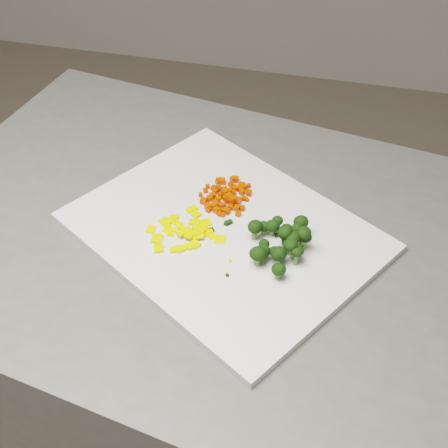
% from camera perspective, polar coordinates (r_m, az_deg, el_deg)
% --- Properties ---
extents(counter_block, '(1.02, 0.79, 0.90)m').
position_cam_1_polar(counter_block, '(1.27, -0.96, -15.48)').
color(counter_block, '#4D4D4A').
rests_on(counter_block, ground).
extents(cutting_board, '(0.52, 0.49, 0.01)m').
position_cam_1_polar(cutting_board, '(0.91, -0.00, -0.72)').
color(cutting_board, silver).
rests_on(cutting_board, counter_block).
extents(carrot_pile, '(0.09, 0.09, 0.03)m').
position_cam_1_polar(carrot_pile, '(0.94, 0.22, 2.93)').
color(carrot_pile, '#C02A02').
rests_on(carrot_pile, cutting_board).
extents(pepper_pile, '(0.11, 0.11, 0.01)m').
position_cam_1_polar(pepper_pile, '(0.89, -3.53, -0.54)').
color(pepper_pile, yellow).
rests_on(pepper_pile, cutting_board).
extents(broccoli_pile, '(0.11, 0.11, 0.05)m').
position_cam_1_polar(broccoli_pile, '(0.86, 6.05, -1.32)').
color(broccoli_pile, black).
rests_on(broccoli_pile, cutting_board).
extents(carrot_cube_0, '(0.01, 0.01, 0.01)m').
position_cam_1_polar(carrot_cube_0, '(0.97, -0.45, 3.24)').
color(carrot_cube_0, '#C02A02').
rests_on(carrot_cube_0, carrot_pile).
extents(carrot_cube_1, '(0.01, 0.01, 0.01)m').
position_cam_1_polar(carrot_cube_1, '(0.94, -0.54, 2.27)').
color(carrot_cube_1, '#C02A02').
rests_on(carrot_cube_1, carrot_pile).
extents(carrot_cube_2, '(0.01, 0.01, 0.01)m').
position_cam_1_polar(carrot_cube_2, '(0.98, 1.09, 4.09)').
color(carrot_cube_2, '#C02A02').
rests_on(carrot_cube_2, carrot_pile).
extents(carrot_cube_3, '(0.01, 0.01, 0.01)m').
position_cam_1_polar(carrot_cube_3, '(0.95, 0.06, 3.13)').
color(carrot_cube_3, '#C02A02').
rests_on(carrot_cube_3, carrot_pile).
extents(carrot_cube_4, '(0.01, 0.01, 0.01)m').
position_cam_1_polar(carrot_cube_4, '(0.93, 0.64, 2.14)').
color(carrot_cube_4, '#C02A02').
rests_on(carrot_cube_4, carrot_pile).
extents(carrot_cube_5, '(0.01, 0.01, 0.01)m').
position_cam_1_polar(carrot_cube_5, '(0.93, 0.39, 1.16)').
color(carrot_cube_5, '#C02A02').
rests_on(carrot_cube_5, carrot_pile).
extents(carrot_cube_6, '(0.01, 0.01, 0.01)m').
position_cam_1_polar(carrot_cube_6, '(0.97, 1.32, 3.32)').
color(carrot_cube_6, '#C02A02').
rests_on(carrot_cube_6, carrot_pile).
extents(carrot_cube_7, '(0.01, 0.01, 0.01)m').
position_cam_1_polar(carrot_cube_7, '(0.93, 1.74, 1.52)').
color(carrot_cube_7, '#C02A02').
rests_on(carrot_cube_7, carrot_pile).
extents(carrot_cube_8, '(0.01, 0.01, 0.01)m').
position_cam_1_polar(carrot_cube_8, '(0.96, -0.56, 3.43)').
color(carrot_cube_8, '#C02A02').
rests_on(carrot_cube_8, carrot_pile).
extents(carrot_cube_9, '(0.01, 0.01, 0.01)m').
position_cam_1_polar(carrot_cube_9, '(0.94, 0.08, 2.94)').
color(carrot_cube_9, '#C02A02').
rests_on(carrot_cube_9, carrot_pile).
extents(carrot_cube_10, '(0.01, 0.01, 0.01)m').
position_cam_1_polar(carrot_cube_10, '(0.94, 0.46, 2.51)').
color(carrot_cube_10, '#C02A02').
rests_on(carrot_cube_10, carrot_pile).
extents(carrot_cube_11, '(0.01, 0.01, 0.01)m').
position_cam_1_polar(carrot_cube_11, '(0.96, 0.52, 3.11)').
color(carrot_cube_11, '#C02A02').
rests_on(carrot_cube_11, carrot_pile).
extents(carrot_cube_12, '(0.01, 0.01, 0.01)m').
position_cam_1_polar(carrot_cube_12, '(0.92, -0.49, 1.07)').
color(carrot_cube_12, '#C02A02').
rests_on(carrot_cube_12, carrot_pile).
extents(carrot_cube_13, '(0.01, 0.01, 0.01)m').
position_cam_1_polar(carrot_cube_13, '(0.93, 0.57, 1.55)').
color(carrot_cube_13, '#C02A02').
rests_on(carrot_cube_13, carrot_pile).
extents(carrot_cube_14, '(0.01, 0.01, 0.01)m').
position_cam_1_polar(carrot_cube_14, '(0.93, 0.18, 1.16)').
color(carrot_cube_14, '#C02A02').
rests_on(carrot_cube_14, carrot_pile).
extents(carrot_cube_15, '(0.01, 0.01, 0.01)m').
position_cam_1_polar(carrot_cube_15, '(0.98, -0.34, 3.96)').
color(carrot_cube_15, '#C02A02').
rests_on(carrot_cube_15, carrot_pile).
extents(carrot_cube_16, '(0.01, 0.01, 0.01)m').
position_cam_1_polar(carrot_cube_16, '(0.93, 0.79, 2.28)').
color(carrot_cube_16, '#C02A02').
rests_on(carrot_cube_16, carrot_pile).
extents(carrot_cube_17, '(0.01, 0.01, 0.01)m').
position_cam_1_polar(carrot_cube_17, '(0.94, -0.03, 1.71)').
color(carrot_cube_17, '#C02A02').
rests_on(carrot_cube_17, carrot_pile).
extents(carrot_cube_18, '(0.01, 0.01, 0.01)m').
position_cam_1_polar(carrot_cube_18, '(0.93, -0.68, 1.26)').
color(carrot_cube_18, '#C02A02').
rests_on(carrot_cube_18, carrot_pile).
extents(carrot_cube_19, '(0.01, 0.01, 0.01)m').
position_cam_1_polar(carrot_cube_19, '(0.93, -0.21, 1.67)').
color(carrot_cube_19, '#C02A02').
rests_on(carrot_cube_19, carrot_pile).
extents(carrot_cube_20, '(0.01, 0.01, 0.01)m').
position_cam_1_polar(carrot_cube_20, '(0.96, -0.77, 3.03)').
color(carrot_cube_20, '#C02A02').
rests_on(carrot_cube_20, carrot_pile).
extents(carrot_cube_21, '(0.01, 0.01, 0.01)m').
position_cam_1_polar(carrot_cube_21, '(0.92, -0.11, 0.83)').
color(carrot_cube_21, '#C02A02').
rests_on(carrot_cube_21, carrot_pile).
extents(carrot_cube_22, '(0.01, 0.01, 0.01)m').
position_cam_1_polar(carrot_cube_22, '(0.92, 0.21, 1.18)').
color(carrot_cube_22, '#C02A02').
rests_on(carrot_cube_22, carrot_pile).
extents(carrot_cube_23, '(0.01, 0.01, 0.01)m').
position_cam_1_polar(carrot_cube_23, '(0.95, 1.87, 2.36)').
color(carrot_cube_23, '#C02A02').
rests_on(carrot_cube_23, carrot_pile).
extents(carrot_cube_24, '(0.01, 0.01, 0.01)m').
position_cam_1_polar(carrot_cube_24, '(0.97, 0.97, 3.42)').
color(carrot_cube_24, '#C02A02').
rests_on(carrot_cube_24, carrot_pile).
extents(carrot_cube_25, '(0.01, 0.01, 0.01)m').
position_cam_1_polar(carrot_cube_25, '(0.94, 0.38, 2.57)').
color(carrot_cube_25, '#C02A02').
rests_on(carrot_cube_25, carrot_pile).
extents(carrot_cube_26, '(0.01, 0.01, 0.01)m').
position_cam_1_polar(carrot_cube_26, '(0.97, -0.95, 3.32)').
color(carrot_cube_26, '#C02A02').
rests_on(carrot_cube_26, carrot_pile).
extents(carrot_cube_27, '(0.01, 0.01, 0.01)m').
position_cam_1_polar(carrot_cube_27, '(0.96, 2.30, 2.90)').
color(carrot_cube_27, '#C02A02').
rests_on(carrot_cube_27, carrot_pile).
extents(carrot_cube_28, '(0.01, 0.01, 0.01)m').
position_cam_1_polar(carrot_cube_28, '(0.93, 1.18, 1.46)').
color(carrot_cube_28, '#C02A02').
rests_on(carrot_cube_28, carrot_pile).
extents(carrot_cube_29, '(0.01, 0.01, 0.01)m').
position_cam_1_polar(carrot_cube_29, '(0.94, 1.07, 2.26)').
color(carrot_cube_29, '#C02A02').
rests_on(carrot_cube_29, carrot_pile).
extents(carrot_cube_30, '(0.01, 0.01, 0.01)m').
position_cam_1_polar(carrot_cube_30, '(0.97, -1.51, 3.45)').
color(carrot_cube_30, '#C02A02').
rests_on(carrot_cube_30, carrot_pile).
extents(carrot_cube_31, '(0.01, 0.01, 0.01)m').
position_cam_1_polar(carrot_cube_31, '(0.94, 1.22, 1.97)').
color(carrot_cube_31, '#C02A02').
rests_on(carrot_cube_31, carrot_pile).
extents(carrot_cube_32, '(0.01, 0.01, 0.01)m').
position_cam_1_polar(carrot_cube_32, '(0.93, 1.67, 1.41)').
color(carrot_cube_32, '#C02A02').
rests_on(carrot_cube_32, carrot_pile).
extents(carrot_cube_33, '(0.01, 0.01, 0.01)m').
position_cam_1_polar(carrot_cube_33, '(0.95, -1.04, 2.60)').
color(carrot_cube_33, '#C02A02').
rests_on(carrot_cube_33, carrot_pile).
extents(carrot_cube_34, '(0.01, 0.01, 0.01)m').
position_cam_1_polar(carrot_cube_34, '(0.98, 0.82, 4.15)').
color(carrot_cube_34, '#C02A02').
rests_on(carrot_cube_34, carrot_pile).
extents(carrot_cube_35, '(0.01, 0.01, 0.01)m').
position_cam_1_polar(carrot_cube_35, '(0.94, -0.74, 1.80)').
color(carrot_cube_35, '#C02A02').
rests_on(carrot_cube_35, carrot_pile).
extents(carrot_cube_36, '(0.01, 0.01, 0.01)m').
position_cam_1_polar(carrot_cube_36, '(0.94, -1.88, 2.11)').
color(carrot_cube_36, '#C02A02').
rests_on(carrot_cube_36, carrot_pile).
extents(carrot_cube_37, '(0.01, 0.01, 0.01)m').
position_cam_1_polar(carrot_cube_37, '(0.96, 0.97, 3.22)').
color(carrot_cube_37, '#C02A02').
rests_on(carrot_cube_37, carrot_pile).
extents(carrot_cube_38, '(0.01, 0.01, 0.01)m').
position_cam_1_polar(carrot_cube_38, '(0.98, -0.12, 3.91)').
color(carrot_cube_38, '#C02A02').
rests_on(carrot_cube_38, carrot_pile).
extents(carrot_cube_39, '(0.01, 0.01, 0.01)m').
position_cam_1_polar(carrot_cube_39, '(0.94, 0.25, 2.38)').
color(carrot_cube_39, '#C02A02').
rests_on(carrot_cube_39, carrot_pile).
extents(carrot_cube_40, '(0.01, 0.01, 0.01)m').
position_cam_1_polar(carrot_cube_40, '(0.97, 0.63, 3.67)').
color(carrot_cube_40, '#C02A02').
rests_on(carrot_cube_40, carrot_pile).
extents(carrot_cube_41, '(0.01, 0.01, 0.01)m').
position_cam_1_polar(carrot_cube_41, '(0.96, 1.66, 2.89)').
color(carrot_cube_41, '#C02A02').
rests_on(carrot_cube_41, carrot_pile).
extents(carrot_cube_42, '(0.01, 0.01, 0.01)m').
position_cam_1_polar(carrot_cube_42, '(0.96, 2.31, 2.78)').
color(carrot_cube_42, '#C02A02').
rests_on(carrot_cube_42, carrot_pile).
extents(carrot_cube_43, '(0.01, 0.01, 0.01)m').
position_cam_1_polar(carrot_cube_43, '(0.96, 1.59, 3.12)').
color(carrot_cube_43, '#C02A02').
rests_on(carrot_cube_43, carrot_pile).
extents(carrot_cube_44, '(0.01, 0.01, 0.01)m').
position_cam_1_polar(carrot_cube_44, '(0.96, 0.73, 2.82)').
color(carrot_cube_44, '#C02A02').
rests_on(carrot_cube_44, carrot_pile).
extents(carrot_cube_45, '(0.01, 0.01, 0.01)m').
position_cam_1_polar(carrot_cube_45, '(0.94, 0.24, 2.60)').
color(carrot_cube_45, '#C02A02').
rests_on(carrot_cube_45, carrot_pile).
extents(carrot_cube_46, '(0.01, 0.01, 0.01)m').
position_cam_1_polar(carrot_cube_46, '(0.97, 2.29, 3.52)').
color(carrot_cube_46, '#C02A02').
rests_on(carrot_cube_46, carrot_pile).
extents(carrot_cube_47, '(0.01, 0.01, 0.01)m').
position_cam_1_polar(carrot_cube_47, '(0.95, -1.31, 2.37)').
color(carrot_cube_47, '#C02A02').
rests_on(carrot_cube_47, carrot_pile).
extents(carrot_cube_48, '(0.01, 0.01, 0.01)m').
position_cam_1_polar(carrot_cube_48, '(0.97, 1.65, 3.55)').
color(carrot_cube_48, '#C02A02').
rests_on(carrot_cube_48, carrot_pile).
extents(carrot_cube_49, '(0.01, 0.01, 0.01)m').
position_cam_1_polar(carrot_cube_49, '(0.95, 0.40, 2.94)').
color(carrot_cube_49, '#C02A02').
rests_on(carrot_cube_49, carrot_pile).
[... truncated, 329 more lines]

